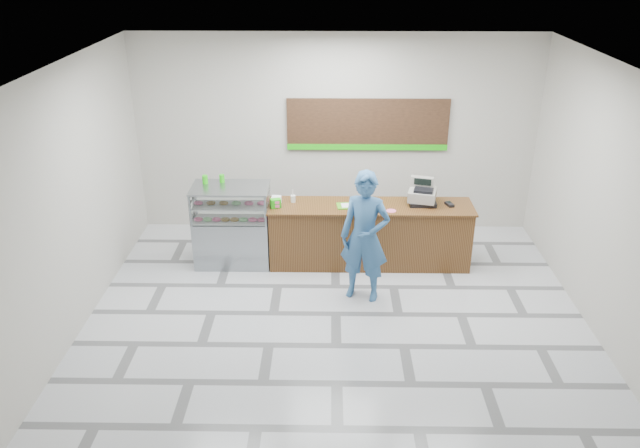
{
  "coord_description": "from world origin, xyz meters",
  "views": [
    {
      "loc": [
        -0.11,
        -7.55,
        4.9
      ],
      "look_at": [
        -0.24,
        0.9,
        1.0
      ],
      "focal_mm": 35.0,
      "sensor_mm": 36.0,
      "label": 1
    }
  ],
  "objects_px": {
    "sales_counter": "(370,235)",
    "serving_tray": "(348,206)",
    "cash_register": "(422,194)",
    "customer": "(365,237)",
    "display_case": "(232,225)"
  },
  "relations": [
    {
      "from": "cash_register",
      "to": "serving_tray",
      "type": "height_order",
      "value": "cash_register"
    },
    {
      "from": "cash_register",
      "to": "serving_tray",
      "type": "distance_m",
      "value": 1.2
    },
    {
      "from": "cash_register",
      "to": "customer",
      "type": "distance_m",
      "value": 1.53
    },
    {
      "from": "sales_counter",
      "to": "cash_register",
      "type": "height_order",
      "value": "cash_register"
    },
    {
      "from": "serving_tray",
      "to": "display_case",
      "type": "bearing_deg",
      "value": 172.68
    },
    {
      "from": "sales_counter",
      "to": "serving_tray",
      "type": "bearing_deg",
      "value": -172.84
    },
    {
      "from": "sales_counter",
      "to": "customer",
      "type": "xyz_separation_m",
      "value": [
        -0.14,
        -1.05,
        0.47
      ]
    },
    {
      "from": "customer",
      "to": "serving_tray",
      "type": "bearing_deg",
      "value": 118.75
    },
    {
      "from": "display_case",
      "to": "customer",
      "type": "xyz_separation_m",
      "value": [
        2.08,
        -1.05,
        0.31
      ]
    },
    {
      "from": "serving_tray",
      "to": "cash_register",
      "type": "bearing_deg",
      "value": 1.92
    },
    {
      "from": "display_case",
      "to": "serving_tray",
      "type": "height_order",
      "value": "display_case"
    },
    {
      "from": "serving_tray",
      "to": "sales_counter",
      "type": "bearing_deg",
      "value": 1.2
    },
    {
      "from": "cash_register",
      "to": "customer",
      "type": "height_order",
      "value": "customer"
    },
    {
      "from": "serving_tray",
      "to": "customer",
      "type": "xyz_separation_m",
      "value": [
        0.21,
        -1.0,
        -0.06
      ]
    },
    {
      "from": "sales_counter",
      "to": "serving_tray",
      "type": "relative_size",
      "value": 8.65
    }
  ]
}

